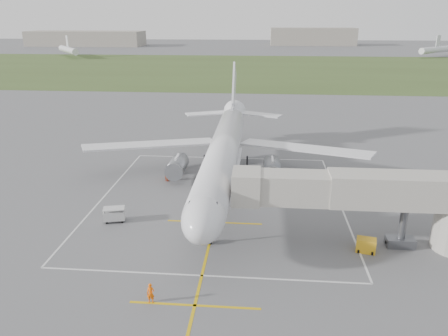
# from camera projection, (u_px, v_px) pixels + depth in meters

# --- Properties ---
(ground) EXTENTS (700.00, 700.00, 0.00)m
(ground) POSITION_uv_depth(u_px,v_px,m) (223.00, 187.00, 55.41)
(ground) COLOR #5B5A5D
(ground) RESTS_ON ground
(grass_strip) EXTENTS (700.00, 120.00, 0.02)m
(grass_strip) POSITION_uv_depth(u_px,v_px,m) (251.00, 69.00, 177.60)
(grass_strip) COLOR #3B4E22
(grass_strip) RESTS_ON ground
(apron_markings) EXTENTS (28.20, 60.00, 0.01)m
(apron_markings) POSITION_uv_depth(u_px,v_px,m) (218.00, 206.00, 49.94)
(apron_markings) COLOR gold
(apron_markings) RESTS_ON ground
(airliner) EXTENTS (38.93, 46.75, 13.52)m
(airliner) POSITION_uv_depth(u_px,v_px,m) (223.00, 152.00, 54.66)
(airliner) COLOR silver
(airliner) RESTS_ON ground
(jet_bridge) EXTENTS (23.40, 5.00, 7.20)m
(jet_bridge) POSITION_uv_depth(u_px,v_px,m) (381.00, 199.00, 39.87)
(jet_bridge) COLOR #ACA59B
(jet_bridge) RESTS_ON ground
(gpu_unit) EXTENTS (1.95, 1.56, 1.30)m
(gpu_unit) POSITION_uv_depth(u_px,v_px,m) (366.00, 245.00, 40.14)
(gpu_unit) COLOR gold
(gpu_unit) RESTS_ON ground
(baggage_cart) EXTENTS (2.44, 1.79, 1.53)m
(baggage_cart) POSITION_uv_depth(u_px,v_px,m) (114.00, 215.00, 46.01)
(baggage_cart) COLOR #BEBEBE
(baggage_cart) RESTS_ON ground
(ramp_worker_nose) EXTENTS (0.60, 0.41, 1.62)m
(ramp_worker_nose) POSITION_uv_depth(u_px,v_px,m) (151.00, 293.00, 32.94)
(ramp_worker_nose) COLOR #F35C07
(ramp_worker_nose) RESTS_ON ground
(ramp_worker_wing) EXTENTS (1.13, 1.11, 1.84)m
(ramp_worker_wing) POSITION_uv_depth(u_px,v_px,m) (167.00, 174.00, 57.36)
(ramp_worker_wing) COLOR #E53E07
(ramp_worker_wing) RESTS_ON ground
(distant_hangars) EXTENTS (345.00, 49.00, 12.00)m
(distant_hangars) POSITION_uv_depth(u_px,v_px,m) (233.00, 38.00, 304.27)
(distant_hangars) COLOR gray
(distant_hangars) RESTS_ON ground
(distant_aircraft) EXTENTS (214.82, 45.15, 8.85)m
(distant_aircraft) POSITION_uv_depth(u_px,v_px,m) (253.00, 50.00, 227.16)
(distant_aircraft) COLOR silver
(distant_aircraft) RESTS_ON ground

